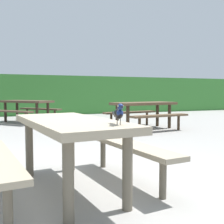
# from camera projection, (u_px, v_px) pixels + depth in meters

# --- Properties ---
(ground_plane) EXTENTS (60.00, 60.00, 0.00)m
(ground_plane) POSITION_uv_depth(u_px,v_px,m) (86.00, 181.00, 3.21)
(ground_plane) COLOR gray
(hedge_wall) EXTENTS (28.00, 1.22, 1.77)m
(hedge_wall) POSITION_uv_depth(u_px,v_px,m) (22.00, 95.00, 12.40)
(hedge_wall) COLOR #387A33
(hedge_wall) RESTS_ON ground
(picnic_table_foreground) EXTENTS (1.86, 1.89, 0.74)m
(picnic_table_foreground) POSITION_uv_depth(u_px,v_px,m) (70.00, 137.00, 2.86)
(picnic_table_foreground) COLOR gray
(picnic_table_foreground) RESTS_ON ground
(bird_grackle) EXTENTS (0.09, 0.29, 0.18)m
(bird_grackle) POSITION_uv_depth(u_px,v_px,m) (119.00, 113.00, 2.36)
(bird_grackle) COLOR black
(bird_grackle) RESTS_ON picnic_table_foreground
(picnic_table_mid_left) EXTENTS (1.93, 1.90, 0.74)m
(picnic_table_mid_left) POSITION_uv_depth(u_px,v_px,m) (144.00, 109.00, 7.74)
(picnic_table_mid_left) COLOR brown
(picnic_table_mid_left) RESTS_ON ground
(picnic_table_mid_right) EXTENTS (2.39, 2.39, 0.74)m
(picnic_table_mid_right) POSITION_uv_depth(u_px,v_px,m) (26.00, 106.00, 9.41)
(picnic_table_mid_right) COLOR #473828
(picnic_table_mid_right) RESTS_ON ground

